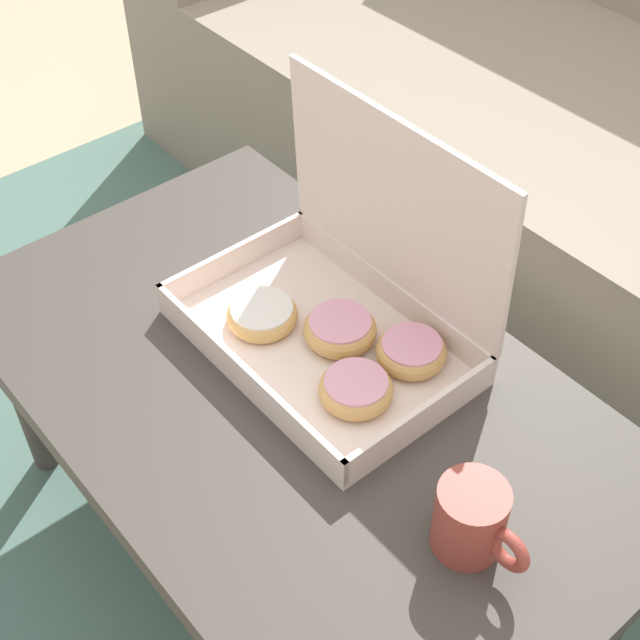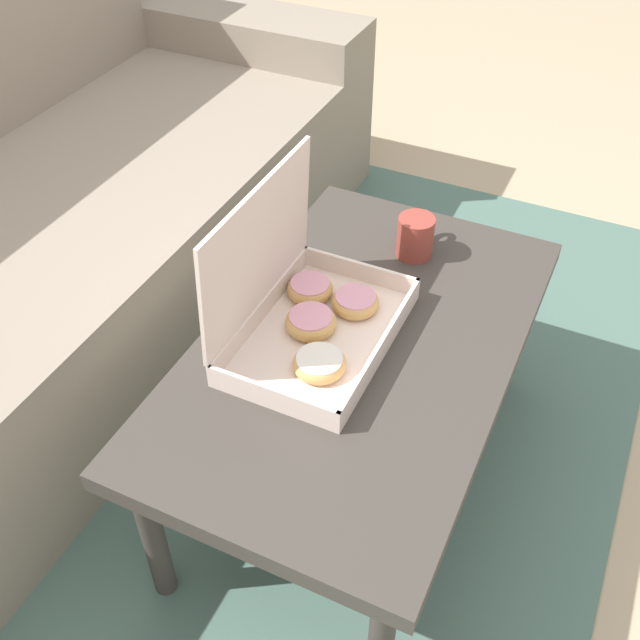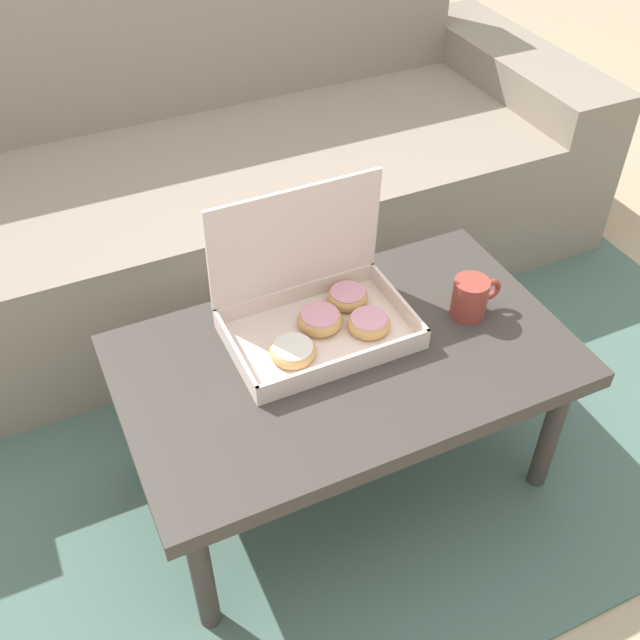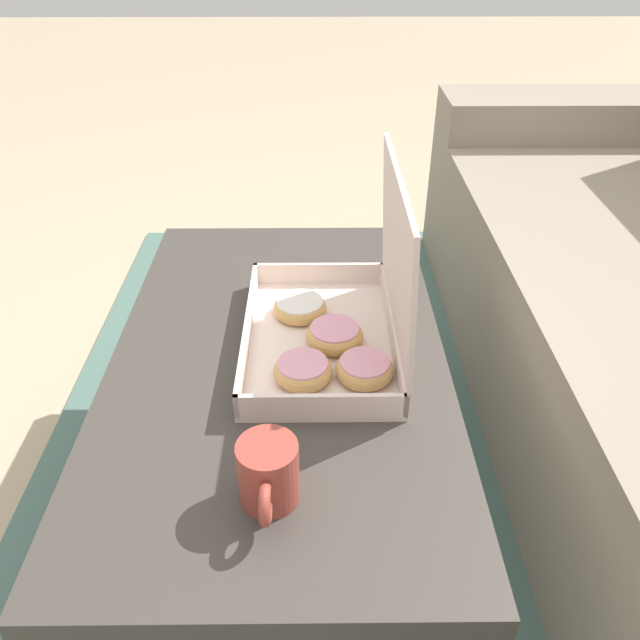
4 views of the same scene
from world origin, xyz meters
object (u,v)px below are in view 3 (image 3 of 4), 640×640
(coffee_table, at_px, (345,369))
(coffee_mug, at_px, (471,297))
(couch, at_px, (207,183))
(pastry_box, at_px, (320,307))

(coffee_table, xyz_separation_m, coffee_mug, (0.31, 0.00, 0.09))
(coffee_mug, bearing_deg, coffee_table, -179.61)
(couch, distance_m, pastry_box, 0.87)
(coffee_table, height_order, pastry_box, pastry_box)
(pastry_box, distance_m, coffee_mug, 0.34)
(coffee_table, height_order, coffee_mug, coffee_mug)
(pastry_box, relative_size, coffee_mug, 3.26)
(couch, xyz_separation_m, coffee_table, (0.00, -0.96, 0.07))
(couch, xyz_separation_m, coffee_mug, (0.31, -0.95, 0.16))
(couch, bearing_deg, pastry_box, -90.87)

